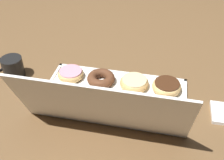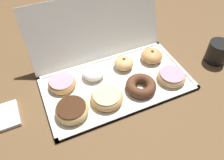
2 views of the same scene
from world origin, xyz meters
name	(u,v)px [view 2 (image 2 of 2)]	position (x,y,z in m)	size (l,w,h in m)	color
ground_plane	(117,85)	(0.00, 0.00, 0.00)	(3.00, 3.00, 0.00)	brown
donut_box	(117,84)	(0.00, 0.00, 0.01)	(0.58, 0.31, 0.01)	white
box_lid_open	(96,29)	(0.00, 0.21, 0.13)	(0.58, 0.28, 0.01)	white
chocolate_frosted_donut_0	(72,110)	(-0.20, -0.07, 0.03)	(0.12, 0.12, 0.04)	#E5B770
glazed_ring_donut_1	(107,97)	(-0.07, -0.07, 0.03)	(0.12, 0.12, 0.04)	tan
chocolate_cake_ring_donut_2	(141,86)	(0.07, -0.07, 0.03)	(0.12, 0.12, 0.04)	#59331E
pink_frosted_donut_3	(172,76)	(0.21, -0.07, 0.03)	(0.11, 0.11, 0.04)	#E5B770
pink_frosted_donut_4	(62,83)	(-0.20, 0.07, 0.03)	(0.11, 0.11, 0.04)	tan
powdered_filled_donut_5	(93,73)	(-0.07, 0.07, 0.03)	(0.09, 0.09, 0.04)	white
jelly_filled_donut_6	(124,63)	(0.06, 0.07, 0.03)	(0.08, 0.08, 0.05)	#E5B770
jelly_filled_donut_7	(152,56)	(0.20, 0.06, 0.03)	(0.09, 0.09, 0.05)	tan
coffee_mug	(218,51)	(0.46, -0.04, 0.05)	(0.11, 0.09, 0.09)	black
napkin_stack	(2,117)	(-0.44, 0.02, 0.01)	(0.11, 0.11, 0.01)	white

